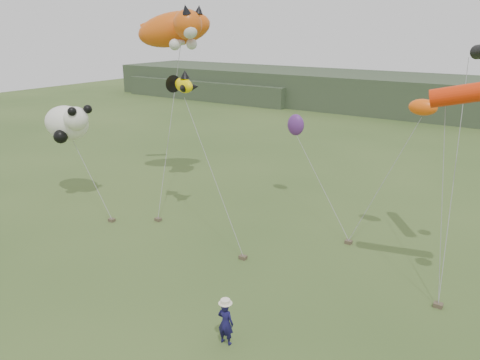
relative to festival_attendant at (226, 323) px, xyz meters
name	(u,v)px	position (x,y,z in m)	size (l,w,h in m)	color
ground	(190,313)	(-1.94, 0.62, -0.73)	(120.00, 120.00, 0.00)	#385123
headland	(423,96)	(-5.05, 45.31, 1.19)	(90.00, 13.00, 4.00)	#2D3D28
festival_attendant	(226,323)	(0.00, 0.00, 0.00)	(0.53, 0.35, 1.46)	#151244
sandbag_anchors	(246,245)	(-3.15, 6.00, -0.65)	(15.69, 4.48, 0.16)	brown
cat_kite	(177,29)	(-11.06, 10.99, 8.52)	(5.56, 4.20, 2.62)	#D85410
fish_kite	(179,84)	(-7.55, 6.92, 6.08)	(2.25, 1.48, 1.10)	#FFDB00
panda_kite	(68,123)	(-14.69, 5.83, 3.64)	(3.37, 2.18, 2.09)	white
misc_kites	(341,119)	(-1.21, 11.47, 4.40)	(8.06, 3.14, 2.85)	#FF5A0E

